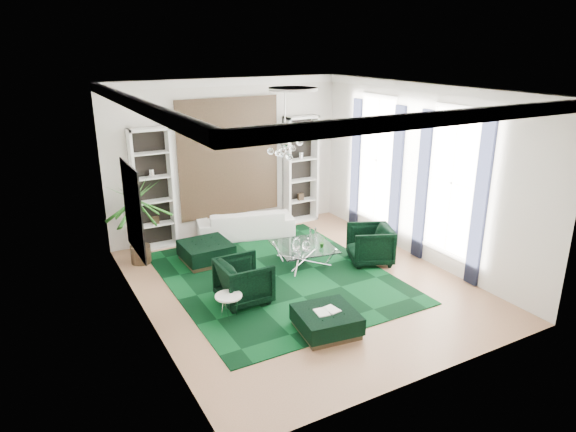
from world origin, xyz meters
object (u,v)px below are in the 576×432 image
coffee_table (304,255)px  ottoman_side (206,252)px  armchair_left (244,281)px  ottoman_front (326,322)px  palm (137,211)px  side_table (229,308)px  sofa (245,223)px  armchair_right (370,244)px

coffee_table → ottoman_side: (-1.81, 1.13, 0.01)m
armchair_left → ottoman_side: 2.06m
ottoman_side → coffee_table: bearing=-32.0°
ottoman_front → palm: palm is taller
armchair_left → ottoman_front: (0.75, -1.63, -0.22)m
ottoman_side → side_table: side_table is taller
coffee_table → palm: 3.68m
sofa → armchair_left: (-1.43, -3.09, 0.07)m
armchair_right → coffee_table: size_ratio=0.74×
armchair_left → palm: size_ratio=0.39×
ottoman_side → side_table: 2.58m
palm → ottoman_front: bearing=-65.4°
armchair_right → ottoman_front: bearing=-27.6°
armchair_left → armchair_right: (3.14, 0.31, -0.00)m
coffee_table → armchair_left: bearing=-153.3°
armchair_right → ottoman_side: armchair_right is taller
sofa → coffee_table: bearing=114.2°
ottoman_front → side_table: side_table is taller
ottoman_front → armchair_left: bearing=114.6°
ottoman_front → palm: (-1.99, 4.34, 0.99)m
armchair_right → side_table: (-3.64, -0.79, -0.19)m
sofa → ottoman_front: (-0.68, -4.72, -0.15)m
ottoman_front → palm: 4.88m
armchair_left → ottoman_side: bearing=-0.0°
armchair_left → coffee_table: 2.05m
side_table → palm: size_ratio=0.20×
ottoman_front → ottoman_side: bearing=101.2°
palm → armchair_right: bearing=-28.7°
sofa → armchair_left: 3.41m
side_table → palm: 3.41m
sofa → ottoman_front: 4.77m
armchair_left → coffee_table: (1.83, 0.92, -0.20)m
ottoman_front → side_table: (-1.25, 1.16, 0.04)m
sofa → palm: (-2.67, -0.38, 0.84)m
ottoman_side → side_table: bearing=-101.6°
sofa → side_table: (-1.94, -3.57, -0.12)m
armchair_right → ottoman_front: size_ratio=0.95×
armchair_right → sofa: bearing=-125.2°
side_table → palm: bearing=103.0°
armchair_right → coffee_table: 1.46m
armchair_left → side_table: 0.72m
ottoman_side → sofa: bearing=36.3°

